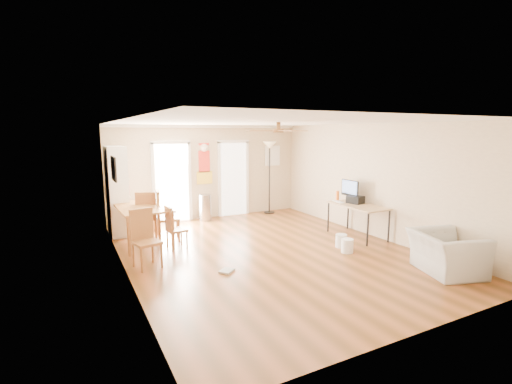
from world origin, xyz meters
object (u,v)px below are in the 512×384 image
dining_chair_right_a (168,216)px  trash_can (205,207)px  bookshelf (117,191)px  computer_desk (357,221)px  dining_chair_near (147,239)px  dining_chair_far (147,215)px  printer (355,200)px  dining_table (143,225)px  torchiere_lamp (269,178)px  dining_chair_right_b (177,228)px  wastebasket_b (347,246)px  armchair (446,253)px  wastebasket_a (341,241)px

dining_chair_right_a → trash_can: 2.00m
bookshelf → computer_desk: (4.87, -2.80, -0.67)m
dining_chair_right_a → dining_chair_near: bearing=162.7°
dining_chair_far → printer: 4.84m
dining_table → trash_can: 2.36m
bookshelf → torchiere_lamp: size_ratio=0.98×
dining_chair_right_b → printer: 4.16m
trash_can → printer: size_ratio=2.12×
dining_table → wastebasket_b: bearing=-36.0°
torchiere_lamp → armchair: bearing=-86.4°
dining_chair_near → dining_chair_far: (0.40, 1.93, 0.02)m
dining_chair_near → torchiere_lamp: size_ratio=0.49×
wastebasket_a → wastebasket_b: (-0.12, -0.33, 0.00)m
trash_can → computer_desk: 4.07m
trash_can → printer: bearing=-47.8°
dining_chair_right_a → computer_desk: bearing=-103.4°
dining_chair_far → trash_can: dining_chair_far is taller
dining_table → dining_chair_far: bearing=64.3°
wastebasket_a → dining_chair_right_a: bearing=145.1°
dining_chair_far → printer: (4.42, -1.96, 0.30)m
bookshelf → computer_desk: 5.66m
dining_chair_far → trash_can: 2.02m
dining_table → wastebasket_a: dining_table is taller
dining_chair_right_a → dining_chair_right_b: dining_chair_right_a is taller
dining_chair_right_a → computer_desk: size_ratio=0.81×
dining_table → dining_chair_far: (0.18, 0.37, 0.13)m
dining_chair_right_b → printer: bearing=-106.8°
dining_chair_far → wastebasket_a: bearing=161.5°
bookshelf → computer_desk: size_ratio=1.49×
dining_chair_right_a → computer_desk: 4.31m
dining_chair_far → wastebasket_b: bearing=157.1°
bookshelf → wastebasket_b: bookshelf is taller
trash_can → dining_table: bearing=-144.5°
dining_chair_near → dining_chair_right_b: bearing=34.3°
dining_chair_right_b → wastebasket_b: 3.52m
printer → wastebasket_b: (-1.07, -0.98, -0.70)m
bookshelf → wastebasket_a: bookshelf is taller
torchiere_lamp → computer_desk: torchiere_lamp is taller
dining_chair_far → wastebasket_a: (3.48, -2.61, -0.40)m
computer_desk → wastebasket_b: computer_desk is taller
torchiere_lamp → trash_can: bearing=-179.7°
dining_chair_right_b → computer_desk: size_ratio=0.64×
bookshelf → trash_can: (2.29, 0.34, -0.68)m
dining_chair_near → trash_can: dining_chair_near is taller
dining_chair_right_a → armchair: 5.57m
computer_desk → printer: (0.10, 0.19, 0.46)m
bookshelf → printer: bearing=-26.0°
wastebasket_b → armchair: 1.80m
dining_chair_right_b → trash_can: 2.51m
dining_chair_far → computer_desk: bearing=171.9°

